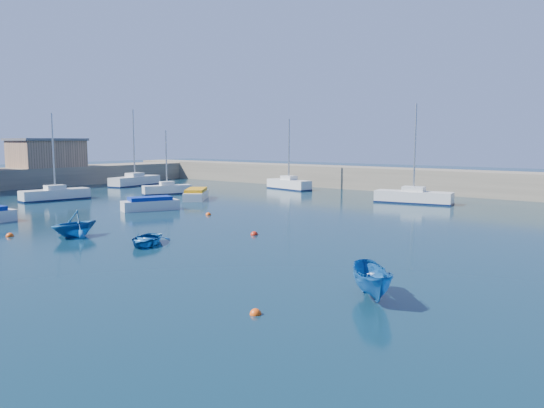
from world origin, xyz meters
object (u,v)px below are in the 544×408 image
Objects in this scene: sailboat_2 at (55,194)px; dinghy_left at (74,224)px; brick_shed_a at (47,154)px; sailboat_5 at (289,184)px; dinghy_center at (146,239)px; motorboat_2 at (196,194)px; motorboat_1 at (150,204)px; sailboat_6 at (413,197)px; sailboat_3 at (167,189)px; sailboat_4 at (135,181)px; dinghy_right at (373,282)px.

sailboat_2 is 2.81× the size of dinghy_left.
sailboat_5 is (27.53, 15.42, -3.45)m from brick_shed_a.
motorboat_2 is at bearing 98.87° from dinghy_center.
motorboat_1 is at bearing -107.78° from motorboat_2.
sailboat_2 is 13.38m from motorboat_1.
brick_shed_a is 46.70m from sailboat_6.
motorboat_2 is (6.22, -1.49, -0.04)m from sailboat_3.
sailboat_2 reaches higher than dinghy_center.
dinghy_left is (6.47, -10.74, 0.26)m from motorboat_1.
dinghy_center is (-3.09, -28.24, -0.30)m from sailboat_6.
motorboat_1 is at bearing -161.69° from sailboat_5.
sailboat_3 is at bearing 125.74° from dinghy_left.
sailboat_5 is at bearing 49.19° from motorboat_2.
brick_shed_a is 19.07m from sailboat_2.
sailboat_4 reaches higher than motorboat_2.
brick_shed_a is 0.87× the size of sailboat_6.
sailboat_6 is at bearing 52.32° from dinghy_center.
sailboat_4 is 54.11m from dinghy_right.
dinghy_right is at bearing -2.25° from dinghy_left.
sailboat_5 reaches higher than dinghy_left.
sailboat_6 is 23.89m from motorboat_1.
motorboat_2 is (27.04, 0.86, -3.59)m from brick_shed_a.
sailboat_2 is 11.37m from sailboat_3.
sailboat_4 is 36.62m from sailboat_6.
motorboat_1 is 1.60× the size of dinghy_center.
sailboat_4 is 37.42m from dinghy_left.
dinghy_right is at bearing -127.14° from sailboat_5.
dinghy_right is at bearing -17.59° from brick_shed_a.
motorboat_1 is (13.34, 1.07, -0.05)m from sailboat_2.
dinghy_center is at bearing -46.52° from sailboat_4.
sailboat_6 is at bearing -91.23° from sailboat_5.
sailboat_5 is at bearing 87.60° from sailboat_3.
sailboat_3 reaches higher than motorboat_1.
brick_shed_a is 27.29m from motorboat_2.
sailboat_6 is (45.16, 11.38, -3.48)m from brick_shed_a.
dinghy_left is at bearing 159.92° from dinghy_center.
dinghy_right is at bearing 0.71° from motorboat_1.
motorboat_2 reaches higher than dinghy_center.
sailboat_6 is 20.95m from motorboat_2.
brick_shed_a is 1.53× the size of motorboat_2.
sailboat_6 is at bearing 14.14° from brick_shed_a.
motorboat_1 is at bearing 117.84° from dinghy_right.
sailboat_5 is at bearing 82.82° from dinghy_center.
dinghy_left is at bearing 139.79° from dinghy_right.
motorboat_1 is at bearing -13.45° from brick_shed_a.
dinghy_right reaches higher than dinghy_center.
dinghy_right is (47.96, -25.05, -0.03)m from sailboat_4.
brick_shed_a is at bearing 151.74° from dinghy_left.
sailboat_2 is (16.82, -8.28, -3.52)m from brick_shed_a.
dinghy_right is at bearing -4.75° from sailboat_3.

